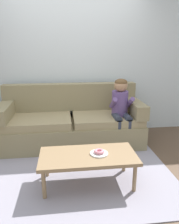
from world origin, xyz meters
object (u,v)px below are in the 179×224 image
at_px(couch, 72,123).
at_px(person_child, 121,106).
at_px(coffee_table, 88,158).
at_px(donut, 99,151).

relative_size(couch, person_child, 2.08).
height_order(couch, coffee_table, couch).
bearing_deg(person_child, donut, -117.21).
bearing_deg(coffee_table, person_child, 57.37).
distance_m(couch, coffee_table, 1.23).
height_order(coffee_table, person_child, person_child).
bearing_deg(donut, coffee_table, -179.90).
bearing_deg(donut, person_child, 62.79).
relative_size(coffee_table, donut, 9.27).
bearing_deg(donut, couch, 102.07).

